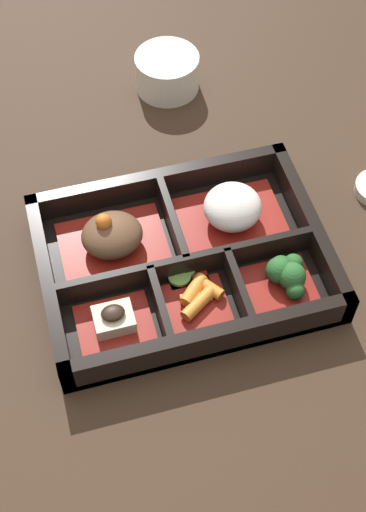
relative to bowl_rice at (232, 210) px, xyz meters
The scene contains 10 objects.
ground_plane 0.09m from the bowl_rice, 148.87° to the right, with size 3.00×3.00×0.00m, color #382619.
bento_base 0.09m from the bowl_rice, 148.87° to the right, with size 0.31×0.23×0.01m.
bento_rim 0.08m from the bowl_rice, 146.62° to the right, with size 0.31×0.23×0.04m.
bowl_stew 0.14m from the bowl_rice, behind, with size 0.12×0.09×0.05m.
bowl_rice is the anchor object (origin of this frame).
bowl_tofu 0.19m from the bowl_rice, 148.20° to the right, with size 0.08×0.06×0.03m.
bowl_carrots 0.12m from the bowl_rice, 124.26° to the right, with size 0.07×0.06×0.02m.
bowl_greens 0.10m from the bowl_rice, 72.77° to the right, with size 0.07×0.06×0.04m.
bowl_pickles 0.09m from the bowl_rice, 143.07° to the right, with size 0.04×0.04×0.01m.
tea_cup 0.25m from the bowl_rice, 92.50° to the left, with size 0.09×0.09×0.05m.
Camera 1 is at (-0.12, -0.43, 0.67)m, focal length 50.00 mm.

